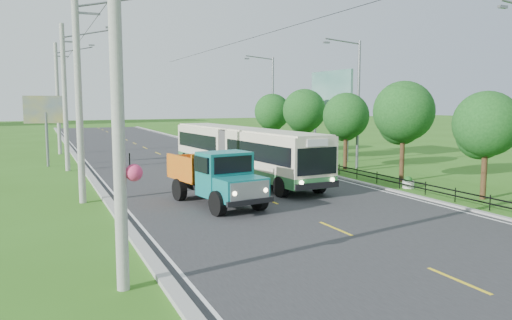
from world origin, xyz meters
TOP-DOWN VIEW (x-y plane):
  - ground at (0.00, 0.00)m, footprint 240.00×240.00m
  - road at (0.00, 20.00)m, footprint 14.00×120.00m
  - curb_left at (-7.20, 20.00)m, footprint 0.40×120.00m
  - curb_right at (7.15, 20.00)m, footprint 0.30×120.00m
  - edge_line_left at (-6.65, 20.00)m, footprint 0.12×120.00m
  - edge_line_right at (6.65, 20.00)m, footprint 0.12×120.00m
  - centre_dash at (0.00, 0.00)m, footprint 0.12×2.20m
  - railing_right at (8.00, 14.00)m, footprint 0.04×40.00m
  - pole_nearest at (-8.24, -3.00)m, footprint 3.51×0.44m
  - pole_near at (-8.26, 9.00)m, footprint 3.51×0.32m
  - pole_mid at (-8.26, 21.00)m, footprint 3.51×0.32m
  - pole_far at (-8.26, 33.00)m, footprint 3.51×0.32m
  - tree_second at (9.86, 2.14)m, footprint 3.18×3.26m
  - tree_third at (9.86, 8.14)m, footprint 3.60×3.62m
  - tree_fourth at (9.86, 14.14)m, footprint 3.24×3.31m
  - tree_fifth at (9.86, 20.14)m, footprint 3.48×3.52m
  - tree_back at (9.86, 26.14)m, footprint 3.30×3.36m
  - streetlight_mid at (10.64, 14.00)m, footprint 3.02×0.20m
  - streetlight_far at (10.64, 28.00)m, footprint 3.02×0.20m
  - planter_near at (8.60, 6.00)m, footprint 0.64×0.64m
  - planter_mid at (8.60, 14.00)m, footprint 0.64×0.64m
  - planter_far at (8.60, 22.00)m, footprint 0.64×0.64m
  - billboard_left at (-9.50, 24.00)m, footprint 3.00×0.20m
  - billboard_right at (12.30, 20.00)m, footprint 0.24×6.00m
  - bus at (1.48, 12.98)m, footprint 3.98×16.03m
  - dump_truck at (-2.66, 6.03)m, footprint 3.18×6.33m

SIDE VIEW (x-z plane):
  - ground at x=0.00m, z-range 0.00..0.00m
  - road at x=0.00m, z-range 0.00..0.02m
  - edge_line_left at x=-6.65m, z-range 0.02..0.02m
  - edge_line_right at x=6.65m, z-range 0.02..0.02m
  - centre_dash at x=0.00m, z-range 0.02..0.02m
  - curb_right at x=7.15m, z-range 0.00..0.10m
  - curb_left at x=-7.20m, z-range 0.00..0.15m
  - planter_near at x=8.60m, z-range -0.05..0.62m
  - planter_mid at x=8.60m, z-range -0.05..0.62m
  - planter_far at x=8.60m, z-range -0.05..0.62m
  - railing_right at x=8.00m, z-range 0.00..0.60m
  - dump_truck at x=-2.66m, z-range 0.17..2.71m
  - bus at x=1.48m, z-range 0.31..3.37m
  - tree_second at x=9.86m, z-range 0.87..6.17m
  - tree_fourth at x=9.86m, z-range 0.89..6.29m
  - tree_back at x=9.86m, z-range 0.90..6.40m
  - tree_fifth at x=9.86m, z-range 0.95..6.75m
  - billboard_left at x=-9.50m, z-range 1.27..6.47m
  - tree_third at x=9.86m, z-range 0.99..6.99m
  - streetlight_mid at x=10.64m, z-range 0.37..9.44m
  - streetlight_far at x=10.64m, z-range 0.37..9.44m
  - pole_nearest at x=-8.24m, z-range -0.06..9.94m
  - pole_near at x=-8.26m, z-range 0.09..10.09m
  - pole_mid at x=-8.26m, z-range 0.09..10.09m
  - pole_far at x=-8.26m, z-range 0.09..10.09m
  - billboard_right at x=12.30m, z-range 1.69..8.99m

